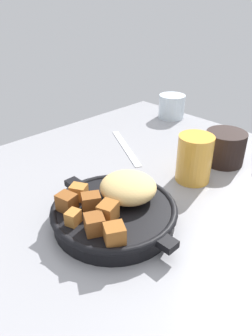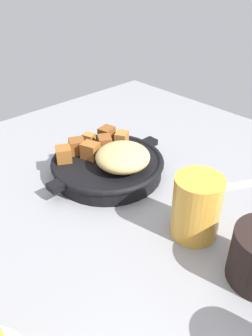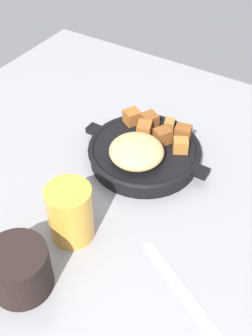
# 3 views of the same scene
# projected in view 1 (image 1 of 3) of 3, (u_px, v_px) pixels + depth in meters

# --- Properties ---
(ground_plane) EXTENTS (0.91, 0.90, 0.02)m
(ground_plane) POSITION_uv_depth(u_px,v_px,m) (157.00, 213.00, 0.58)
(ground_plane) COLOR gray
(cast_iron_skillet) EXTENTS (0.26, 0.21, 0.07)m
(cast_iron_skillet) POSITION_uv_depth(u_px,v_px,m) (115.00, 208.00, 0.53)
(cast_iron_skillet) COLOR black
(cast_iron_skillet) RESTS_ON ground_plane
(butter_knife) EXTENTS (0.19, 0.11, 0.00)m
(butter_knife) POSITION_uv_depth(u_px,v_px,m) (126.00, 147.00, 0.80)
(butter_knife) COLOR silver
(butter_knife) RESTS_ON ground_plane
(coffee_mug_dark) EXTENTS (0.09, 0.09, 0.07)m
(coffee_mug_dark) POSITION_uv_depth(u_px,v_px,m) (225.00, 148.00, 0.71)
(coffee_mug_dark) COLOR black
(coffee_mug_dark) RESTS_ON ground_plane
(juice_glass_amber) EXTENTS (0.07, 0.07, 0.10)m
(juice_glass_amber) POSITION_uv_depth(u_px,v_px,m) (194.00, 158.00, 0.64)
(juice_glass_amber) COLOR gold
(juice_glass_amber) RESTS_ON ground_plane
(water_glass_short) EXTENTS (0.08, 0.08, 0.07)m
(water_glass_short) POSITION_uv_depth(u_px,v_px,m) (172.00, 106.00, 0.97)
(water_glass_short) COLOR silver
(water_glass_short) RESTS_ON ground_plane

